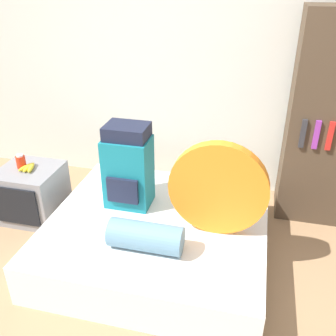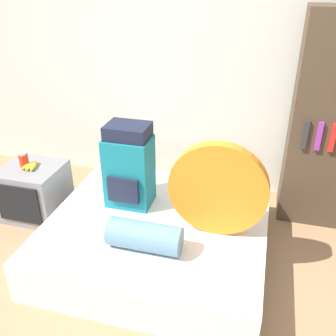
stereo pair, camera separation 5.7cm
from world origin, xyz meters
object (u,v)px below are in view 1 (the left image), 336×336
Objects in this scene: sleeping_roll at (146,236)px; tent_bag at (218,189)px; television at (32,193)px; bookshelf at (328,122)px; backpack at (128,167)px; canister at (21,162)px.

tent_bag is at bearing 36.59° from sleeping_roll.
television is 0.28× the size of bookshelf.
backpack is at bearing -154.03° from bookshelf.
backpack is 1.32× the size of television.
sleeping_roll is at bearing -143.41° from tent_bag.
tent_bag is 1.37× the size of television.
bookshelf is (2.50, 0.66, 0.35)m from canister.
bookshelf is at bearing 45.86° from sleeping_roll.
tent_bag reaches higher than sleeping_roll.
backpack is 1.01m from canister.
tent_bag is 0.39× the size of bookshelf.
bookshelf reaches higher than sleeping_roll.
tent_bag is at bearing -130.05° from bookshelf.
sleeping_roll is 3.96× the size of canister.
television is (-1.66, 0.25, -0.43)m from tent_bag.
canister reaches higher than sleeping_roll.
backpack is 0.96× the size of tent_bag.
sleeping_roll reaches higher than television.
sleeping_roll is 1.42m from canister.
backpack is 0.75m from tent_bag.
bookshelf reaches higher than backpack.
canister is at bearing 167.72° from television.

